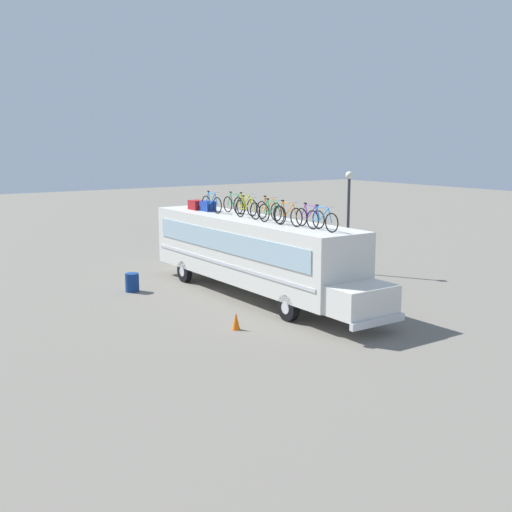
% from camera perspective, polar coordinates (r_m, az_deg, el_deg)
% --- Properties ---
extents(ground_plane, '(120.00, 120.00, 0.00)m').
position_cam_1_polar(ground_plane, '(26.40, -0.56, -3.48)').
color(ground_plane, slate).
extents(bus, '(13.40, 2.51, 3.22)m').
position_cam_1_polar(bus, '(25.81, -0.25, 0.47)').
color(bus, silver).
rests_on(bus, ground).
extents(luggage_bag_1, '(0.54, 0.52, 0.33)m').
position_cam_1_polar(luggage_bag_1, '(30.08, -5.47, 4.70)').
color(luggage_bag_1, black).
rests_on(luggage_bag_1, bus).
extents(luggage_bag_2, '(0.71, 0.55, 0.43)m').
position_cam_1_polar(luggage_bag_2, '(29.12, -5.38, 4.61)').
color(luggage_bag_2, maroon).
rests_on(luggage_bag_2, bus).
extents(luggage_bag_3, '(0.72, 0.47, 0.45)m').
position_cam_1_polar(luggage_bag_3, '(28.45, -4.37, 4.52)').
color(luggage_bag_3, '#193899').
rests_on(luggage_bag_3, bus).
extents(rooftop_bicycle_1, '(1.68, 0.44, 0.95)m').
position_cam_1_polar(rooftop_bicycle_1, '(27.79, -4.03, 4.74)').
color(rooftop_bicycle_1, black).
rests_on(rooftop_bicycle_1, bus).
extents(rooftop_bicycle_2, '(1.78, 0.44, 0.93)m').
position_cam_1_polar(rooftop_bicycle_2, '(27.45, -1.97, 4.68)').
color(rooftop_bicycle_2, black).
rests_on(rooftop_bicycle_2, bus).
extents(rooftop_bicycle_3, '(1.78, 0.44, 0.97)m').
position_cam_1_polar(rooftop_bicycle_3, '(26.67, -1.01, 4.54)').
color(rooftop_bicycle_3, black).
rests_on(rooftop_bicycle_3, bus).
extents(rooftop_bicycle_4, '(1.79, 0.44, 0.92)m').
position_cam_1_polar(rooftop_bicycle_4, '(25.61, -0.79, 4.27)').
color(rooftop_bicycle_4, black).
rests_on(rooftop_bicycle_4, bus).
extents(rooftop_bicycle_5, '(1.69, 0.44, 0.96)m').
position_cam_1_polar(rooftop_bicycle_5, '(25.04, 1.17, 4.17)').
color(rooftop_bicycle_5, black).
rests_on(rooftop_bicycle_5, bus).
extents(rooftop_bicycle_6, '(1.75, 0.44, 0.95)m').
position_cam_1_polar(rooftop_bicycle_6, '(24.01, 1.45, 3.89)').
color(rooftop_bicycle_6, black).
rests_on(rooftop_bicycle_6, bus).
extents(rooftop_bicycle_7, '(1.77, 0.44, 0.93)m').
position_cam_1_polar(rooftop_bicycle_7, '(23.42, 2.85, 3.71)').
color(rooftop_bicycle_7, black).
rests_on(rooftop_bicycle_7, bus).
extents(rooftop_bicycle_8, '(1.64, 0.44, 0.89)m').
position_cam_1_polar(rooftop_bicycle_8, '(22.94, 4.87, 3.51)').
color(rooftop_bicycle_8, black).
rests_on(rooftop_bicycle_8, bus).
extents(rooftop_bicycle_9, '(1.70, 0.44, 0.91)m').
position_cam_1_polar(rooftop_bicycle_9, '(22.05, 5.96, 3.24)').
color(rooftop_bicycle_9, black).
rests_on(rooftop_bicycle_9, bus).
extents(trash_bin, '(0.58, 0.58, 0.79)m').
position_cam_1_polar(trash_bin, '(27.33, -11.12, -2.36)').
color(trash_bin, navy).
rests_on(trash_bin, ground).
extents(traffic_cone, '(0.29, 0.29, 0.60)m').
position_cam_1_polar(traffic_cone, '(21.47, -1.82, -5.89)').
color(traffic_cone, orange).
rests_on(traffic_cone, ground).
extents(street_lamp, '(0.36, 0.36, 4.90)m').
position_cam_1_polar(street_lamp, '(30.64, 8.35, 4.29)').
color(street_lamp, '#38383D').
rests_on(street_lamp, ground).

